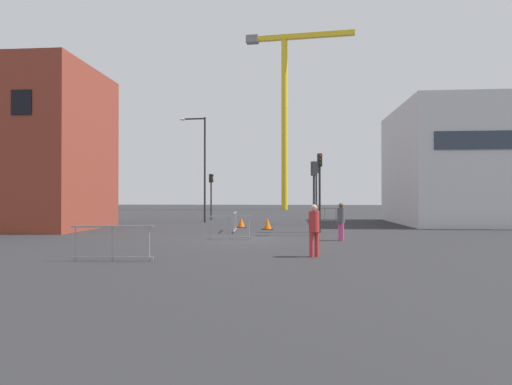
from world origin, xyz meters
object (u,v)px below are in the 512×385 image
(traffic_light_island, at_px, (211,189))
(pedestrian_waiting, at_px, (341,219))
(streetlamp_tall, at_px, (202,161))
(traffic_light_near, at_px, (316,184))
(construction_crane, at_px, (286,96))
(traffic_cone_orange, at_px, (267,224))
(pedestrian_walking, at_px, (314,226))
(traffic_cone_striped, at_px, (241,223))
(traffic_light_corner, at_px, (314,186))
(traffic_light_crosswalk, at_px, (320,180))

(traffic_light_island, distance_m, pedestrian_waiting, 18.31)
(streetlamp_tall, xyz_separation_m, traffic_light_near, (8.46, -1.63, -1.79))
(streetlamp_tall, bearing_deg, pedestrian_waiting, -54.50)
(traffic_light_island, bearing_deg, construction_crane, 78.16)
(construction_crane, bearing_deg, traffic_cone_orange, -90.97)
(pedestrian_waiting, bearing_deg, traffic_light_near, 92.47)
(construction_crane, xyz_separation_m, pedestrian_walking, (1.52, -49.29, -15.68))
(traffic_light_island, relative_size, traffic_cone_striped, 6.04)
(traffic_light_near, bearing_deg, traffic_cone_orange, -123.77)
(traffic_light_corner, height_order, traffic_light_crosswalk, traffic_light_crosswalk)
(traffic_light_crosswalk, xyz_separation_m, traffic_light_near, (0.21, 6.69, -0.00))
(traffic_light_near, height_order, traffic_cone_striped, traffic_light_near)
(traffic_cone_striped, bearing_deg, streetlamp_tall, 126.76)
(construction_crane, height_order, pedestrian_walking, construction_crane)
(traffic_light_island, bearing_deg, traffic_cone_orange, -61.84)
(traffic_light_island, xyz_separation_m, traffic_cone_orange, (5.23, -9.77, -2.26))
(streetlamp_tall, height_order, traffic_light_island, streetlamp_tall)
(construction_crane, relative_size, traffic_cone_orange, 38.52)
(traffic_light_corner, distance_m, traffic_cone_orange, 5.15)
(traffic_light_crosswalk, distance_m, pedestrian_walking, 9.73)
(traffic_light_corner, bearing_deg, traffic_light_island, 119.61)
(pedestrian_waiting, bearing_deg, pedestrian_walking, -105.40)
(construction_crane, distance_m, streetlamp_tall, 34.19)
(traffic_light_crosswalk, height_order, traffic_light_island, traffic_light_crosswalk)
(pedestrian_waiting, bearing_deg, traffic_light_crosswalk, 99.14)
(traffic_light_island, distance_m, traffic_cone_orange, 11.31)
(traffic_light_island, xyz_separation_m, pedestrian_waiting, (8.86, -15.94, -1.61))
(construction_crane, height_order, traffic_cone_striped, construction_crane)
(traffic_light_corner, height_order, traffic_cone_striped, traffic_light_corner)
(pedestrian_waiting, bearing_deg, traffic_light_island, 119.06)
(traffic_light_crosswalk, xyz_separation_m, traffic_light_island, (-8.18, 11.74, -0.29))
(pedestrian_walking, distance_m, pedestrian_waiting, 5.52)
(streetlamp_tall, distance_m, traffic_light_near, 8.80)
(traffic_light_crosswalk, relative_size, pedestrian_waiting, 2.57)
(streetlamp_tall, height_order, traffic_light_near, streetlamp_tall)
(streetlamp_tall, bearing_deg, pedestrian_walking, -67.29)
(traffic_light_near, bearing_deg, traffic_cone_striped, -147.70)
(traffic_light_island, height_order, pedestrian_waiting, traffic_light_island)
(streetlamp_tall, relative_size, traffic_light_island, 2.07)
(streetlamp_tall, xyz_separation_m, pedestrian_walking, (7.46, -17.84, -3.66))
(construction_crane, height_order, pedestrian_waiting, construction_crane)
(traffic_light_island, relative_size, traffic_cone_orange, 5.67)
(traffic_light_crosswalk, height_order, traffic_light_near, traffic_light_crosswalk)
(traffic_light_island, height_order, pedestrian_walking, traffic_light_island)
(traffic_light_island, height_order, traffic_cone_striped, traffic_light_island)
(construction_crane, relative_size, pedestrian_walking, 15.21)
(traffic_light_crosswalk, bearing_deg, traffic_light_near, 88.24)
(traffic_cone_orange, bearing_deg, traffic_cone_striped, 137.52)
(traffic_cone_striped, bearing_deg, traffic_cone_orange, -42.48)
(construction_crane, xyz_separation_m, traffic_light_corner, (1.90, -41.71, -14.17))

